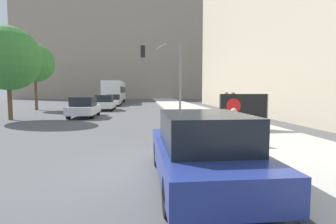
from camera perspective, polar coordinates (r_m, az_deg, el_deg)
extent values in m
plane|color=#4F4F51|center=(6.77, -2.14, -12.50)|extent=(160.00, 160.00, 0.00)
cube|color=#B7B2A8|center=(22.03, 6.25, -0.24)|extent=(4.46, 90.00, 0.18)
cube|color=gray|center=(65.90, -7.38, 13.06)|extent=(52.00, 12.00, 23.05)
cube|color=tan|center=(27.18, 27.14, 19.81)|extent=(10.00, 32.00, 18.57)
cylinder|color=#474C56|center=(9.02, 13.35, -5.56)|extent=(0.03, 0.03, 0.47)
cylinder|color=#474C56|center=(9.15, 15.55, -5.46)|extent=(0.03, 0.03, 0.47)
cylinder|color=#474C56|center=(9.37, 12.60, -5.17)|extent=(0.03, 0.03, 0.47)
cylinder|color=#474C56|center=(9.49, 14.73, -5.08)|extent=(0.03, 0.03, 0.47)
cube|color=navy|center=(9.21, 14.09, -3.83)|extent=(0.40, 0.40, 0.02)
cube|color=navy|center=(9.36, 13.72, -2.45)|extent=(0.40, 0.02, 0.38)
cylinder|color=black|center=(9.05, 14.45, -3.35)|extent=(0.18, 0.42, 0.18)
cylinder|color=black|center=(8.91, 14.87, -5.72)|extent=(0.16, 0.16, 0.47)
cube|color=black|center=(8.89, 14.98, -6.95)|extent=(0.20, 0.28, 0.10)
cylinder|color=navy|center=(9.21, 14.06, -2.14)|extent=(0.34, 0.34, 0.52)
sphere|color=beige|center=(9.17, 14.11, 0.16)|extent=(0.22, 0.22, 0.22)
cylinder|color=navy|center=(9.02, 12.28, -1.74)|extent=(0.45, 0.09, 0.09)
cube|color=#EAE5C6|center=(8.95, 11.06, -1.46)|extent=(0.53, 0.02, 0.32)
cube|color=black|center=(8.94, 11.08, -1.46)|extent=(0.40, 0.01, 0.08)
cylinder|color=#424247|center=(13.12, 13.83, -1.51)|extent=(0.28, 0.28, 0.85)
cylinder|color=#B23333|center=(13.06, 13.90, 1.81)|extent=(0.34, 0.34, 0.67)
sphere|color=#936B4C|center=(13.04, 13.94, 3.77)|extent=(0.22, 0.22, 0.22)
cylinder|color=#334775|center=(14.90, 12.51, -0.75)|extent=(0.28, 0.28, 0.85)
cylinder|color=navy|center=(14.85, 12.56, 2.16)|extent=(0.34, 0.34, 0.67)
sphere|color=#936B4C|center=(14.83, 12.59, 3.88)|extent=(0.22, 0.22, 0.22)
cylinder|color=slate|center=(12.23, 11.19, -0.01)|extent=(0.06, 0.06, 1.66)
cylinder|color=slate|center=(13.08, 20.79, 0.07)|extent=(0.06, 0.06, 1.66)
cube|color=black|center=(12.60, 16.16, 0.26)|extent=(2.28, 0.02, 1.56)
cylinder|color=red|center=(12.39, 14.06, 1.31)|extent=(0.68, 0.01, 0.68)
cylinder|color=slate|center=(20.17, 2.66, 7.19)|extent=(0.16, 0.16, 5.35)
cylinder|color=slate|center=(19.98, -1.35, 14.06)|extent=(0.66, 2.87, 0.11)
cube|color=black|center=(19.59, -5.55, 12.99)|extent=(0.35, 0.35, 0.84)
sphere|color=green|center=(19.55, -5.54, 12.18)|extent=(0.18, 0.18, 0.18)
cube|color=navy|center=(5.76, 7.34, -9.80)|extent=(1.90, 4.52, 0.59)
cube|color=black|center=(5.46, 7.85, -3.83)|extent=(1.63, 2.35, 0.68)
cylinder|color=black|center=(7.04, -2.09, -9.11)|extent=(0.22, 0.64, 0.64)
cylinder|color=black|center=(7.34, 11.25, -8.62)|extent=(0.22, 0.64, 0.64)
cylinder|color=black|center=(4.38, 0.45, -17.92)|extent=(0.22, 0.64, 0.64)
cylinder|color=black|center=(4.85, 21.42, -15.97)|extent=(0.22, 0.64, 0.64)
cube|color=silver|center=(20.46, -17.78, 0.50)|extent=(1.83, 4.22, 0.57)
cube|color=black|center=(20.26, -17.92, 2.20)|extent=(1.57, 2.20, 0.66)
cylinder|color=black|center=(21.93, -19.12, 0.11)|extent=(0.22, 0.64, 0.64)
cylinder|color=black|center=(21.62, -14.97, 0.15)|extent=(0.22, 0.64, 0.64)
cylinder|color=black|center=(19.40, -20.88, -0.52)|extent=(0.22, 0.64, 0.64)
cylinder|color=black|center=(19.05, -16.21, -0.49)|extent=(0.22, 0.64, 0.64)
cube|color=white|center=(26.87, -13.59, 1.57)|extent=(1.87, 4.14, 0.58)
cube|color=black|center=(26.68, -13.67, 2.89)|extent=(1.61, 2.15, 0.67)
cylinder|color=black|center=(28.27, -14.89, 1.21)|extent=(0.22, 0.64, 0.64)
cylinder|color=black|center=(28.06, -11.57, 1.25)|extent=(0.22, 0.64, 0.64)
cylinder|color=black|center=(25.74, -15.78, 0.85)|extent=(0.22, 0.64, 0.64)
cylinder|color=black|center=(25.51, -12.13, 0.89)|extent=(0.22, 0.64, 0.64)
cube|color=white|center=(33.82, -11.79, 2.22)|extent=(1.73, 4.43, 0.55)
cube|color=black|center=(33.62, -11.83, 3.22)|extent=(1.49, 2.30, 0.65)
cylinder|color=black|center=(35.28, -12.77, 1.93)|extent=(0.22, 0.64, 0.64)
cylinder|color=black|center=(35.13, -10.32, 1.96)|extent=(0.22, 0.64, 0.64)
cylinder|color=black|center=(32.55, -13.35, 1.69)|extent=(0.22, 0.64, 0.64)
cylinder|color=black|center=(32.39, -10.70, 1.72)|extent=(0.22, 0.64, 0.64)
cube|color=silver|center=(41.99, -11.50, 4.52)|extent=(2.60, 11.74, 2.87)
cube|color=black|center=(41.99, -11.51, 4.76)|extent=(2.62, 11.15, 0.93)
cylinder|color=black|center=(45.75, -12.46, 2.82)|extent=(0.30, 1.04, 1.04)
cylinder|color=black|center=(45.55, -9.59, 2.86)|extent=(0.30, 1.04, 1.04)
cylinder|color=black|center=(38.53, -13.70, 2.45)|extent=(0.30, 1.04, 1.04)
cylinder|color=black|center=(38.29, -10.29, 2.49)|extent=(0.30, 1.04, 1.04)
cylinder|color=brown|center=(20.59, -31.18, 2.17)|extent=(0.28, 0.28, 2.63)
sphere|color=#387A33|center=(20.69, -31.52, 9.95)|extent=(4.26, 4.26, 4.26)
cylinder|color=brown|center=(29.67, -26.80, 3.67)|extent=(0.28, 0.28, 3.39)
sphere|color=#387A33|center=(29.79, -27.03, 9.51)|extent=(3.83, 3.83, 3.83)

